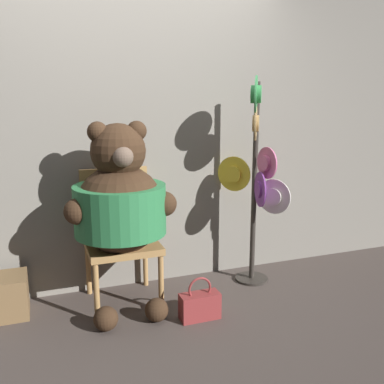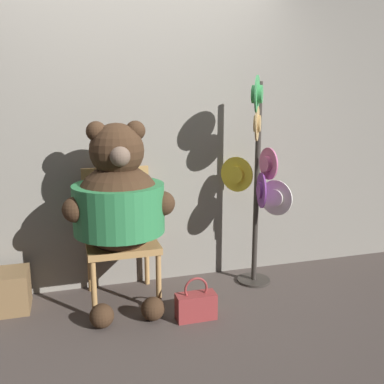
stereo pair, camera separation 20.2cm
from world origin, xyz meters
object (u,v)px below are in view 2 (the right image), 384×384
Objects in this scene: chair at (120,230)px; hat_display_rack at (257,176)px; teddy_bear at (119,202)px; handbag_on_ground at (196,305)px.

chair is 0.59× the size of hat_display_rack.
chair is 0.73× the size of teddy_bear.
hat_display_rack is at bearing 32.64° from handbag_on_ground.
hat_display_rack is at bearing -6.70° from chair.
chair is 0.83m from handbag_on_ground.
handbag_on_ground is (0.48, -0.35, -0.70)m from teddy_bear.
handbag_on_ground is (-0.64, -0.41, -0.83)m from hat_display_rack.
chair is 1.17m from hat_display_rack.
hat_display_rack reaches higher than teddy_bear.
hat_display_rack is (1.09, -0.13, 0.39)m from chair.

